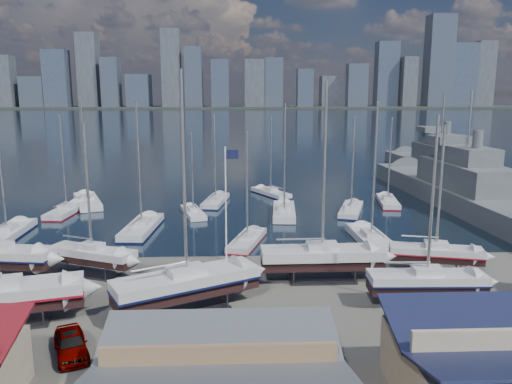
{
  "coord_description": "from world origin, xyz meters",
  "views": [
    {
      "loc": [
        0.84,
        -48.7,
        16.2
      ],
      "look_at": [
        3.32,
        8.0,
        5.09
      ],
      "focal_mm": 35.0,
      "sensor_mm": 36.0,
      "label": 1
    }
  ],
  "objects_px": {
    "naval_ship_east": "(463,195)",
    "flagpole": "(227,212)",
    "naval_ship_west": "(439,166)",
    "car_a": "(71,343)"
  },
  "relations": [
    {
      "from": "naval_ship_east",
      "to": "flagpole",
      "type": "bearing_deg",
      "value": 130.01
    },
    {
      "from": "naval_ship_east",
      "to": "naval_ship_west",
      "type": "height_order",
      "value": "naval_ship_east"
    },
    {
      "from": "car_a",
      "to": "flagpole",
      "type": "xyz_separation_m",
      "value": [
        9.78,
        9.09,
        6.28
      ]
    },
    {
      "from": "naval_ship_west",
      "to": "car_a",
      "type": "distance_m",
      "value": 87.89
    },
    {
      "from": "naval_ship_west",
      "to": "flagpole",
      "type": "xyz_separation_m",
      "value": [
        -42.75,
        -61.37,
        5.41
      ]
    },
    {
      "from": "naval_ship_west",
      "to": "flagpole",
      "type": "height_order",
      "value": "naval_ship_west"
    },
    {
      "from": "flagpole",
      "to": "naval_ship_east",
      "type": "bearing_deg",
      "value": 42.89
    },
    {
      "from": "naval_ship_east",
      "to": "car_a",
      "type": "relative_size",
      "value": 11.36
    },
    {
      "from": "naval_ship_east",
      "to": "naval_ship_west",
      "type": "relative_size",
      "value": 1.17
    },
    {
      "from": "naval_ship_west",
      "to": "naval_ship_east",
      "type": "bearing_deg",
      "value": 160.97
    }
  ]
}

